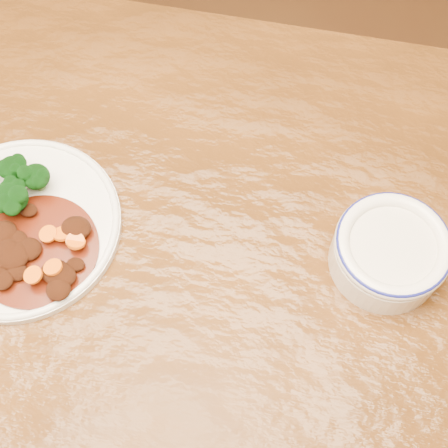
# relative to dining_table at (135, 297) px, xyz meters

# --- Properties ---
(ground) EXTENTS (4.00, 4.00, 0.00)m
(ground) POSITION_rel_dining_table_xyz_m (-0.00, 0.00, -0.67)
(ground) COLOR #4C2413
(ground) RESTS_ON ground
(dining_table) EXTENTS (1.53, 0.95, 0.75)m
(dining_table) POSITION_rel_dining_table_xyz_m (0.00, 0.00, 0.00)
(dining_table) COLOR #562F0F
(dining_table) RESTS_ON ground
(dinner_plate) EXTENTS (0.26, 0.26, 0.02)m
(dinner_plate) POSITION_rel_dining_table_xyz_m (-0.15, 0.03, 0.09)
(dinner_plate) COLOR silver
(dinner_plate) RESTS_ON dining_table
(mince_stew) EXTENTS (0.15, 0.15, 0.03)m
(mince_stew) POSITION_rel_dining_table_xyz_m (-0.12, -0.01, 0.10)
(mince_stew) COLOR #481707
(mince_stew) RESTS_ON dinner_plate
(dip_bowl) EXTENTS (0.14, 0.14, 0.06)m
(dip_bowl) POSITION_rel_dining_table_xyz_m (0.31, 0.09, 0.11)
(dip_bowl) COLOR silver
(dip_bowl) RESTS_ON dining_table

